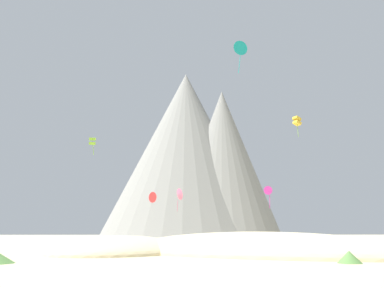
{
  "coord_description": "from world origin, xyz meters",
  "views": [
    {
      "loc": [
        -0.41,
        -27.34,
        2.02
      ],
      "look_at": [
        3.1,
        38.04,
        16.51
      ],
      "focal_mm": 36.91,
      "sensor_mm": 36.0,
      "label": 1
    }
  ],
  "objects_px": {
    "bush_mid_center": "(264,248)",
    "kite_lime_mid": "(92,141)",
    "bush_ridge_crest": "(349,257)",
    "kite_red_low": "(153,197)",
    "kite_magenta_low": "(268,191)",
    "bush_near_right": "(379,254)",
    "rock_massif": "(199,160)",
    "kite_rainbow_low": "(179,194)",
    "kite_gold_mid": "(297,121)",
    "kite_teal_high": "(240,48)"
  },
  "relations": [
    {
      "from": "bush_near_right",
      "to": "kite_lime_mid",
      "type": "height_order",
      "value": "kite_lime_mid"
    },
    {
      "from": "bush_mid_center",
      "to": "kite_lime_mid",
      "type": "bearing_deg",
      "value": 124.2
    },
    {
      "from": "kite_gold_mid",
      "to": "kite_rainbow_low",
      "type": "relative_size",
      "value": 1.06
    },
    {
      "from": "bush_near_right",
      "to": "kite_magenta_low",
      "type": "xyz_separation_m",
      "value": [
        -1.47,
        27.83,
        7.6
      ]
    },
    {
      "from": "bush_ridge_crest",
      "to": "kite_gold_mid",
      "type": "bearing_deg",
      "value": 74.48
    },
    {
      "from": "kite_gold_mid",
      "to": "kite_rainbow_low",
      "type": "xyz_separation_m",
      "value": [
        -24.06,
        -7.16,
        -15.69
      ]
    },
    {
      "from": "bush_near_right",
      "to": "kite_gold_mid",
      "type": "xyz_separation_m",
      "value": [
        9.49,
        45.63,
        23.61
      ]
    },
    {
      "from": "kite_teal_high",
      "to": "kite_rainbow_low",
      "type": "xyz_separation_m",
      "value": [
        -9.7,
        9.48,
        -23.18
      ]
    },
    {
      "from": "bush_near_right",
      "to": "rock_massif",
      "type": "height_order",
      "value": "rock_massif"
    },
    {
      "from": "rock_massif",
      "to": "kite_gold_mid",
      "type": "bearing_deg",
      "value": -68.4
    },
    {
      "from": "bush_near_right",
      "to": "rock_massif",
      "type": "bearing_deg",
      "value": 94.89
    },
    {
      "from": "bush_mid_center",
      "to": "kite_magenta_low",
      "type": "xyz_separation_m",
      "value": [
        5.4,
        19.07,
        7.55
      ]
    },
    {
      "from": "rock_massif",
      "to": "kite_rainbow_low",
      "type": "height_order",
      "value": "rock_massif"
    },
    {
      "from": "bush_ridge_crest",
      "to": "bush_mid_center",
      "type": "distance_m",
      "value": 13.76
    },
    {
      "from": "rock_massif",
      "to": "kite_gold_mid",
      "type": "height_order",
      "value": "rock_massif"
    },
    {
      "from": "bush_near_right",
      "to": "kite_teal_high",
      "type": "height_order",
      "value": "kite_teal_high"
    },
    {
      "from": "rock_massif",
      "to": "kite_lime_mid",
      "type": "relative_size",
      "value": 16.77
    },
    {
      "from": "kite_gold_mid",
      "to": "kite_teal_high",
      "type": "bearing_deg",
      "value": -69.21
    },
    {
      "from": "bush_ridge_crest",
      "to": "kite_lime_mid",
      "type": "distance_m",
      "value": 59.25
    },
    {
      "from": "bush_near_right",
      "to": "kite_magenta_low",
      "type": "height_order",
      "value": "kite_magenta_low"
    },
    {
      "from": "bush_mid_center",
      "to": "kite_lime_mid",
      "type": "relative_size",
      "value": 0.49
    },
    {
      "from": "kite_red_low",
      "to": "kite_magenta_low",
      "type": "relative_size",
      "value": 0.59
    },
    {
      "from": "rock_massif",
      "to": "kite_gold_mid",
      "type": "distance_m",
      "value": 46.41
    },
    {
      "from": "kite_red_low",
      "to": "bush_ridge_crest",
      "type": "bearing_deg",
      "value": 148.8
    },
    {
      "from": "kite_teal_high",
      "to": "kite_gold_mid",
      "type": "xyz_separation_m",
      "value": [
        14.35,
        16.64,
        -7.49
      ]
    },
    {
      "from": "kite_teal_high",
      "to": "bush_mid_center",
      "type": "bearing_deg",
      "value": 70.69
    },
    {
      "from": "bush_mid_center",
      "to": "rock_massif",
      "type": "xyz_separation_m",
      "value": [
        -0.73,
        80.01,
        23.08
      ]
    },
    {
      "from": "kite_lime_mid",
      "to": "kite_red_low",
      "type": "xyz_separation_m",
      "value": [
        12.1,
        -3.56,
        -11.02
      ]
    },
    {
      "from": "kite_lime_mid",
      "to": "kite_magenta_low",
      "type": "distance_m",
      "value": 35.98
    },
    {
      "from": "kite_magenta_low",
      "to": "kite_red_low",
      "type": "bearing_deg",
      "value": -10.42
    },
    {
      "from": "bush_mid_center",
      "to": "kite_teal_high",
      "type": "relative_size",
      "value": 0.3
    },
    {
      "from": "kite_magenta_low",
      "to": "kite_rainbow_low",
      "type": "bearing_deg",
      "value": -12.6
    },
    {
      "from": "bush_mid_center",
      "to": "kite_gold_mid",
      "type": "distance_m",
      "value": 46.71
    },
    {
      "from": "bush_ridge_crest",
      "to": "kite_rainbow_low",
      "type": "height_order",
      "value": "kite_rainbow_low"
    },
    {
      "from": "kite_red_low",
      "to": "kite_rainbow_low",
      "type": "bearing_deg",
      "value": -168.9
    },
    {
      "from": "bush_near_right",
      "to": "kite_magenta_low",
      "type": "bearing_deg",
      "value": 93.02
    },
    {
      "from": "bush_ridge_crest",
      "to": "kite_rainbow_low",
      "type": "xyz_separation_m",
      "value": [
        -10.05,
        43.26,
        7.87
      ]
    },
    {
      "from": "rock_massif",
      "to": "kite_magenta_low",
      "type": "xyz_separation_m",
      "value": [
        6.13,
        -60.95,
        -15.53
      ]
    },
    {
      "from": "kite_lime_mid",
      "to": "bush_ridge_crest",
      "type": "bearing_deg",
      "value": -71.06
    },
    {
      "from": "bush_ridge_crest",
      "to": "kite_gold_mid",
      "type": "relative_size",
      "value": 0.37
    },
    {
      "from": "bush_mid_center",
      "to": "kite_red_low",
      "type": "xyz_separation_m",
      "value": [
        -12.31,
        32.36,
        7.58
      ]
    },
    {
      "from": "bush_near_right",
      "to": "kite_red_low",
      "type": "height_order",
      "value": "kite_red_low"
    },
    {
      "from": "kite_red_low",
      "to": "kite_magenta_low",
      "type": "xyz_separation_m",
      "value": [
        17.71,
        -13.3,
        -0.03
      ]
    },
    {
      "from": "kite_gold_mid",
      "to": "bush_near_right",
      "type": "bearing_deg",
      "value": -40.18
    },
    {
      "from": "rock_massif",
      "to": "kite_lime_mid",
      "type": "xyz_separation_m",
      "value": [
        -23.68,
        -44.09,
        -4.48
      ]
    },
    {
      "from": "kite_red_low",
      "to": "bush_near_right",
      "type": "bearing_deg",
      "value": 156.08
    },
    {
      "from": "kite_gold_mid",
      "to": "kite_magenta_low",
      "type": "bearing_deg",
      "value": -60.05
    },
    {
      "from": "kite_lime_mid",
      "to": "kite_teal_high",
      "type": "bearing_deg",
      "value": -40.19
    },
    {
      "from": "kite_teal_high",
      "to": "kite_gold_mid",
      "type": "relative_size",
      "value": 1.34
    },
    {
      "from": "kite_teal_high",
      "to": "kite_rainbow_low",
      "type": "relative_size",
      "value": 1.42
    }
  ]
}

